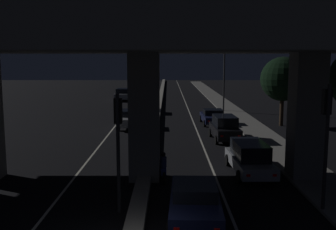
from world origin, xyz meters
The scene contains 17 objects.
lane_line_left_inner centered at (-3.52, 35.00, 0.00)m, with size 0.12×126.00×0.00m, color beige.
lane_line_right_inner centered at (3.52, 35.00, 0.00)m, with size 0.12×126.00×0.00m, color beige.
median_divider centered at (0.00, 35.00, 0.16)m, with size 0.67×126.00×0.33m, color gray.
sidewalk_right centered at (8.29, 28.00, 0.07)m, with size 2.59×126.00×0.14m, color slate.
elevated_overpass centered at (-0.23, 8.18, 6.94)m, with size 30.91×10.30×9.16m.
traffic_light_left_of_median centered at (-0.74, 3.98, 3.13)m, with size 0.30×0.49×4.58m.
traffic_light_right_of_median centered at (7.10, 3.98, 3.36)m, with size 0.30×0.49×4.93m.
street_lamp centered at (6.96, 33.17, 4.92)m, with size 2.86×0.32×8.26m.
car_dark_blue_lead centered at (2.12, 3.10, 0.73)m, with size 2.08×4.72×1.42m.
car_silver_second centered at (5.32, 8.99, 0.86)m, with size 1.98×4.77×1.65m.
car_black_third centered at (5.24, 17.37, 0.92)m, with size 1.99×4.23×1.80m.
car_dark_blue_fourth centered at (5.20, 24.50, 0.70)m, with size 2.16×4.38×1.37m.
car_silver_lead_oncoming centered at (-2.04, 22.75, 0.80)m, with size 2.15×4.53×1.51m.
car_dark_blue_second_oncoming centered at (-1.88, 32.34, 0.83)m, with size 2.06×4.28×1.60m.
car_silver_third_oncoming centered at (-5.26, 45.06, 0.90)m, with size 2.15×4.47×1.72m.
motorcycle_blue_filtering_near centered at (0.92, 7.88, 0.60)m, with size 0.34×1.80×1.41m.
roadside_tree_kerbside_mid centered at (11.14, 23.67, 4.11)m, with size 3.86×3.86×6.06m.
Camera 1 is at (1.14, -10.56, 5.83)m, focal length 42.00 mm.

